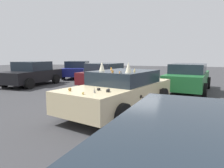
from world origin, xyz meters
The scene contains 6 objects.
ground_plane centered at (0.00, 0.00, 0.00)m, with size 60.00×60.00×0.00m, color #38383A.
art_car_decorated centered at (0.04, -0.01, 0.70)m, with size 4.85×3.02×1.65m.
parked_sedan_behind_left centered at (4.65, -2.32, 0.73)m, with size 4.76×2.59×1.42m.
parked_sedan_near_left centered at (5.06, 2.17, 0.70)m, with size 4.42×2.61×1.39m.
parked_sedan_near_right centered at (8.90, 6.00, 0.69)m, with size 4.79×2.78×1.39m.
parked_sedan_behind_right centered at (4.14, 6.79, 0.72)m, with size 4.00×2.22×1.46m.
Camera 1 is at (-6.35, -1.68, 1.84)m, focal length 32.64 mm.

